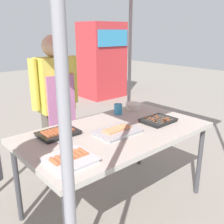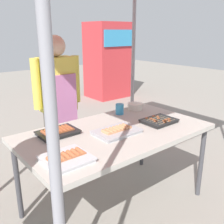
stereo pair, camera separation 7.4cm
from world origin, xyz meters
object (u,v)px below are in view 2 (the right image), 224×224
Objects in this scene: tray_pork_links at (58,132)px; tray_spring_rolls at (67,158)px; tray_meat_skewers at (159,121)px; condiment_bowl at (135,106)px; stall_table at (116,136)px; neighbor_stall_left at (108,60)px; tray_grilled_sausages at (117,131)px; vendor_woman at (58,98)px; drink_cup_near_edge at (120,109)px.

tray_pork_links is 1.08× the size of tray_spring_rolls.
tray_pork_links is (-0.85, 0.33, 0.00)m from tray_meat_skewers.
tray_pork_links is at bearing -173.57° from condiment_bowl.
neighbor_stall_left reaches higher than stall_table.
tray_grilled_sausages is 0.21× the size of neighbor_stall_left.
tray_pork_links is 0.64m from vendor_woman.
drink_cup_near_edge is at bearing 133.94° from vendor_woman.
tray_spring_rolls is at bearing -110.96° from tray_pork_links.
tray_meat_skewers is 1.04m from vendor_woman.
tray_spring_rolls is 0.17× the size of neighbor_stall_left.
neighbor_stall_left is (3.16, 3.57, 0.11)m from tray_spring_rolls.
condiment_bowl is 0.24m from drink_cup_near_edge.
drink_cup_near_edge is at bearing 7.03° from tray_pork_links.
drink_cup_near_edge is at bearing -126.57° from neighbor_stall_left.
drink_cup_near_edge is (-0.23, -0.02, 0.02)m from condiment_bowl.
condiment_bowl reaches higher than tray_pork_links.
drink_cup_near_edge is 0.07× the size of vendor_woman.
drink_cup_near_edge reaches higher than condiment_bowl.
stall_table is at bearing -134.93° from drink_cup_near_edge.
tray_grilled_sausages is at bearing -123.56° from stall_table.
condiment_bowl reaches higher than stall_table.
tray_spring_rolls is (-0.59, -0.21, 0.07)m from stall_table.
stall_table is 0.11m from tray_grilled_sausages.
tray_spring_rolls is at bearing -131.53° from neighbor_stall_left.
tray_spring_rolls is 1.05m from drink_cup_near_edge.
tray_spring_rolls is 1.84× the size of condiment_bowl.
condiment_bowl is at bearing -123.78° from neighbor_stall_left.
condiment_bowl is at bearing 147.00° from vendor_woman.
vendor_woman is (0.30, 0.55, 0.12)m from tray_pork_links.
tray_pork_links is (-0.38, 0.29, 0.00)m from tray_grilled_sausages.
vendor_woman is at bearing 133.94° from drink_cup_near_edge.
condiment_bowl is at bearing 25.66° from tray_spring_rolls.
drink_cup_near_edge is (0.36, 0.38, 0.03)m from tray_grilled_sausages.
tray_pork_links is at bearing 143.21° from tray_grilled_sausages.
condiment_bowl is (1.14, 0.55, 0.01)m from tray_spring_rolls.
tray_spring_rolls is (-0.17, -0.44, -0.00)m from tray_pork_links.
tray_pork_links is at bearing 69.04° from tray_spring_rolls.
tray_meat_skewers is at bearing 122.27° from vendor_woman.
neighbor_stall_left reaches higher than tray_pork_links.
condiment_bowl is (0.59, 0.40, 0.01)m from tray_grilled_sausages.
tray_pork_links is 0.98m from condiment_bowl.
condiment_bowl is at bearing 6.43° from tray_pork_links.
neighbor_stall_left reaches higher than condiment_bowl.
tray_grilled_sausages is 0.47m from tray_meat_skewers.
vendor_woman is at bearing -136.19° from neighbor_stall_left.
tray_grilled_sausages reaches higher than stall_table.
tray_pork_links reaches higher than stall_table.
tray_grilled_sausages is 0.57m from tray_spring_rolls.
stall_table is 10.09× the size of condiment_bowl.
stall_table is at bearing 99.20° from vendor_woman.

